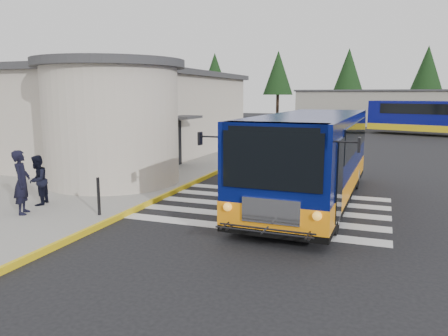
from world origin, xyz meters
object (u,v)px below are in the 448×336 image
(transit_bus, at_px, (310,161))
(pedestrian_b, at_px, (37,180))
(far_bus_a, at_px, (430,116))
(bollard, at_px, (99,196))
(pedestrian_a, at_px, (22,182))

(transit_bus, distance_m, pedestrian_b, 8.88)
(transit_bus, height_order, pedestrian_b, transit_bus)
(pedestrian_b, height_order, far_bus_a, far_bus_a)
(transit_bus, xyz_separation_m, bollard, (-5.43, -4.23, -0.72))
(bollard, bearing_deg, far_bus_a, 70.81)
(pedestrian_b, bearing_deg, pedestrian_a, -0.03)
(transit_bus, relative_size, far_bus_a, 1.00)
(transit_bus, relative_size, bollard, 9.56)
(pedestrian_a, xyz_separation_m, bollard, (2.18, 0.65, -0.39))
(pedestrian_b, xyz_separation_m, bollard, (2.54, -0.34, -0.24))
(pedestrian_a, bearing_deg, bollard, -103.55)
(pedestrian_a, relative_size, pedestrian_b, 1.19)
(pedestrian_b, bearing_deg, transit_bus, 96.07)
(far_bus_a, bearing_deg, bollard, 179.39)
(transit_bus, relative_size, pedestrian_b, 6.69)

